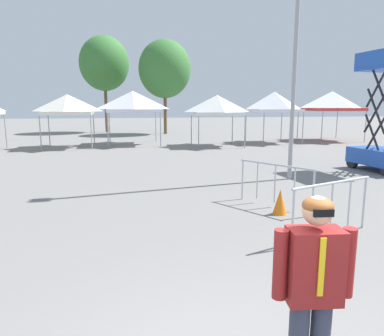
# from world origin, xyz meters

# --- Properties ---
(canopy_tent_behind_center) EXTENTS (2.88, 2.88, 3.10)m
(canopy_tent_behind_center) POSITION_xyz_m (-4.17, 19.49, 2.51)
(canopy_tent_behind_center) COLOR #9E9EA3
(canopy_tent_behind_center) RESTS_ON ground
(canopy_tent_far_left) EXTENTS (3.27, 3.27, 3.36)m
(canopy_tent_far_left) POSITION_xyz_m (-0.38, 20.54, 2.70)
(canopy_tent_far_left) COLOR #9E9EA3
(canopy_tent_far_left) RESTS_ON ground
(canopy_tent_far_right) EXTENTS (2.98, 2.98, 3.08)m
(canopy_tent_far_right) POSITION_xyz_m (4.60, 18.65, 2.47)
(canopy_tent_far_right) COLOR #9E9EA3
(canopy_tent_far_right) RESTS_ON ground
(canopy_tent_behind_right) EXTENTS (3.07, 3.07, 3.35)m
(canopy_tent_behind_right) POSITION_xyz_m (8.81, 19.79, 2.69)
(canopy_tent_behind_right) COLOR #9E9EA3
(canopy_tent_behind_right) RESTS_ON ground
(canopy_tent_center) EXTENTS (3.40, 3.40, 3.43)m
(canopy_tent_center) POSITION_xyz_m (13.34, 20.32, 2.76)
(canopy_tent_center) COLOR #9E9EA3
(canopy_tent_center) RESTS_ON ground
(scissor_lift) EXTENTS (1.62, 2.43, 4.41)m
(scissor_lift) POSITION_xyz_m (8.54, 9.26, 1.31)
(scissor_lift) COLOR black
(scissor_lift) RESTS_ON ground
(person_foreground) EXTENTS (0.65, 0.29, 1.78)m
(person_foreground) POSITION_xyz_m (0.36, 0.12, 1.03)
(person_foreground) COLOR #33384C
(person_foreground) RESTS_ON ground
(light_pole_near_lift) EXTENTS (0.36, 0.36, 9.88)m
(light_pole_near_lift) POSITION_xyz_m (4.42, 8.55, 5.52)
(light_pole_near_lift) COLOR #9E9EA3
(light_pole_near_lift) RESTS_ON ground
(tree_behind_tents_right) EXTENTS (4.47, 4.47, 8.70)m
(tree_behind_tents_right) POSITION_xyz_m (-2.52, 31.78, 6.23)
(tree_behind_tents_right) COLOR brown
(tree_behind_tents_right) RESTS_ON ground
(tree_behind_tents_left) EXTENTS (4.47, 4.47, 8.01)m
(tree_behind_tents_left) POSITION_xyz_m (2.64, 28.65, 5.54)
(tree_behind_tents_left) COLOR brown
(tree_behind_tents_left) RESTS_ON ground
(crowd_barrier_by_lift) EXTENTS (1.15, 1.81, 1.08)m
(crowd_barrier_by_lift) POSITION_xyz_m (2.51, 5.53, 0.75)
(crowd_barrier_by_lift) COLOR #B7BABF
(crowd_barrier_by_lift) RESTS_ON ground
(crowd_barrier_mid_lot) EXTENTS (2.00, 0.74, 1.08)m
(crowd_barrier_mid_lot) POSITION_xyz_m (2.70, 3.46, 0.75)
(crowd_barrier_mid_lot) COLOR #B7BABF
(crowd_barrier_mid_lot) RESTS_ON ground
(traffic_cone_lot_center) EXTENTS (0.32, 0.32, 0.58)m
(traffic_cone_lot_center) POSITION_xyz_m (2.40, 4.98, 0.29)
(traffic_cone_lot_center) COLOR orange
(traffic_cone_lot_center) RESTS_ON ground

